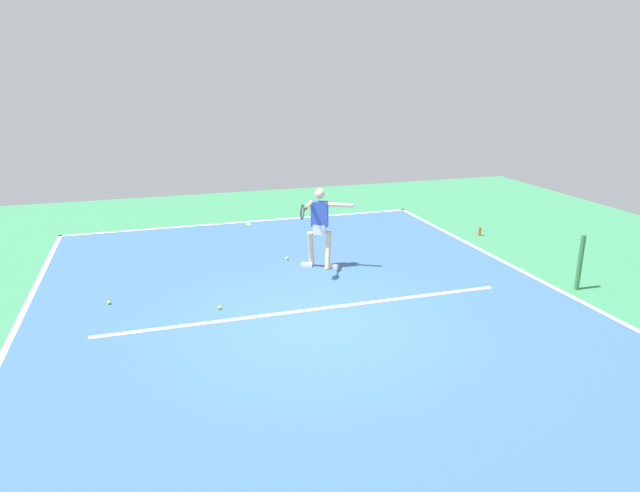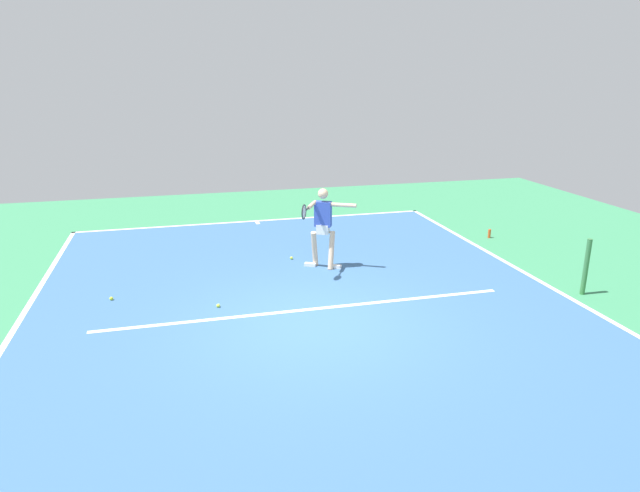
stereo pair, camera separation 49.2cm
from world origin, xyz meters
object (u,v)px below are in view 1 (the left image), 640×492
(net_post, at_px, (580,263))
(water_bottle, at_px, (480,231))
(tennis_ball_by_baseline, at_px, (220,308))
(tennis_ball_near_service_line, at_px, (109,303))
(tennis_player, at_px, (320,223))
(tennis_ball_far_corner, at_px, (287,258))

(net_post, height_order, water_bottle, net_post)
(tennis_ball_by_baseline, distance_m, water_bottle, 7.43)
(tennis_ball_near_service_line, xyz_separation_m, water_bottle, (-8.77, -1.90, 0.08))
(water_bottle, bearing_deg, tennis_player, 13.95)
(tennis_player, distance_m, water_bottle, 4.82)
(tennis_ball_by_baseline, relative_size, water_bottle, 0.30)
(tennis_ball_far_corner, bearing_deg, tennis_ball_near_service_line, 22.04)
(tennis_player, relative_size, tennis_ball_near_service_line, 25.87)
(tennis_ball_near_service_line, bearing_deg, tennis_ball_far_corner, -157.96)
(tennis_ball_by_baseline, bearing_deg, net_post, 170.90)
(net_post, relative_size, water_bottle, 4.86)
(net_post, distance_m, tennis_ball_near_service_line, 8.69)
(net_post, xyz_separation_m, tennis_ball_near_service_line, (8.47, -1.87, -0.50))
(tennis_player, distance_m, tennis_ball_near_service_line, 4.33)
(tennis_player, bearing_deg, tennis_ball_near_service_line, 38.29)
(tennis_ball_by_baseline, height_order, tennis_ball_far_corner, same)
(tennis_ball_by_baseline, relative_size, tennis_ball_far_corner, 1.00)
(tennis_ball_far_corner, xyz_separation_m, water_bottle, (-5.14, -0.43, 0.08))
(water_bottle, bearing_deg, tennis_ball_by_baseline, 21.41)
(net_post, distance_m, tennis_player, 5.07)
(net_post, relative_size, tennis_ball_by_baseline, 16.21)
(tennis_ball_far_corner, relative_size, water_bottle, 0.30)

